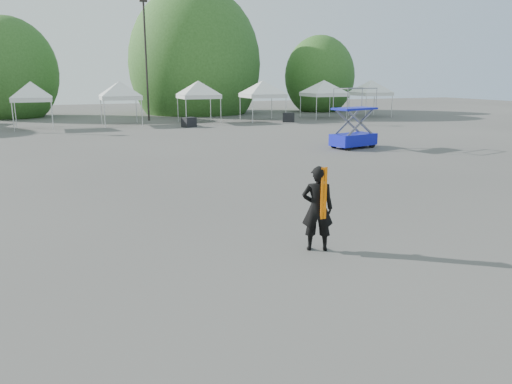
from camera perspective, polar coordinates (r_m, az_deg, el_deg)
name	(u,v)px	position (r m, az deg, el deg)	size (l,w,h in m)	color
ground	(253,231)	(12.27, -0.29, -4.43)	(120.00, 120.00, 0.00)	#474442
light_pole_east	(146,53)	(43.54, -12.48, 15.23)	(0.60, 0.25, 9.80)	black
tree_mid_w	(8,73)	(51.03, -26.49, 12.06)	(4.16, 4.16, 6.33)	#382314
tree_mid_e	(195,64)	(51.64, -6.99, 14.31)	(5.12, 5.12, 7.79)	#382314
tree_far_e	(319,77)	(54.62, 7.27, 12.96)	(3.84, 3.84, 5.84)	#382314
tent_d	(30,85)	(39.14, -24.37, 11.05)	(3.79, 3.79, 3.88)	silver
tent_e	(120,85)	(39.94, -15.33, 11.76)	(4.11, 4.11, 3.88)	silver
tent_f	(198,84)	(41.00, -6.62, 12.15)	(4.25, 4.25, 3.88)	silver
tent_g	(263,84)	(42.46, 0.77, 12.27)	(4.45, 4.45, 3.88)	silver
tent_h	(324,83)	(45.52, 7.78, 12.21)	(4.58, 4.58, 3.88)	silver
tent_extra_8	(371,83)	(48.02, 13.04, 12.04)	(4.23, 4.23, 3.88)	silver
man	(317,208)	(10.76, 7.04, -1.88)	(0.80, 0.68, 1.86)	black
scissor_lift	(354,118)	(26.66, 11.16, 8.29)	(2.61, 1.73, 3.10)	#0D0FAD
crate_mid	(189,122)	(37.54, -7.67, 7.91)	(0.92, 0.72, 0.72)	black
crate_east	(288,117)	(41.45, 3.73, 8.50)	(0.95, 0.74, 0.74)	black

